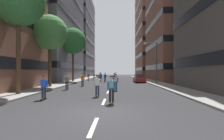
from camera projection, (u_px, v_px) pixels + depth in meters
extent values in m
plane|color=#28282B|center=(112.00, 82.00, 30.38)|extent=(133.18, 133.18, 0.00)
cube|color=gray|center=(75.00, 81.00, 33.36)|extent=(2.68, 61.04, 0.14)
cube|color=gray|center=(150.00, 81.00, 32.94)|extent=(2.68, 61.04, 0.14)
cube|color=silver|center=(94.00, 126.00, 6.19)|extent=(0.16, 2.20, 0.01)
cube|color=silver|center=(104.00, 102.00, 11.19)|extent=(0.16, 2.20, 0.01)
cube|color=silver|center=(108.00, 92.00, 16.19)|extent=(0.16, 2.20, 0.01)
cube|color=silver|center=(110.00, 87.00, 21.18)|extent=(0.16, 2.20, 0.01)
cube|color=silver|center=(111.00, 84.00, 26.18)|extent=(0.16, 2.20, 0.01)
cube|color=silver|center=(112.00, 82.00, 31.18)|extent=(0.16, 2.20, 0.01)
cube|color=silver|center=(113.00, 80.00, 36.18)|extent=(0.16, 2.20, 0.01)
cube|color=silver|center=(113.00, 79.00, 41.18)|extent=(0.16, 2.20, 0.01)
cube|color=silver|center=(114.00, 78.00, 46.17)|extent=(0.16, 2.20, 0.01)
cube|color=silver|center=(114.00, 78.00, 51.17)|extent=(0.16, 2.20, 0.01)
cube|color=silver|center=(114.00, 77.00, 56.17)|extent=(0.16, 2.20, 0.01)
cube|color=slate|center=(47.00, 11.00, 37.83)|extent=(12.09, 21.42, 31.35)
cube|color=black|center=(47.00, 66.00, 37.75)|extent=(12.21, 21.54, 1.10)
cube|color=black|center=(47.00, 43.00, 37.78)|extent=(12.21, 21.54, 1.10)
cube|color=black|center=(47.00, 20.00, 37.81)|extent=(12.21, 21.54, 1.10)
cube|color=slate|center=(75.00, 37.00, 62.68)|extent=(12.09, 21.42, 29.73)
cube|color=black|center=(75.00, 69.00, 62.61)|extent=(12.21, 21.54, 1.10)
cube|color=black|center=(75.00, 55.00, 62.64)|extent=(12.21, 21.54, 1.10)
cube|color=black|center=(75.00, 42.00, 62.67)|extent=(12.21, 21.54, 1.10)
cube|color=black|center=(75.00, 29.00, 62.70)|extent=(12.21, 21.54, 1.10)
cube|color=black|center=(75.00, 16.00, 62.73)|extent=(12.21, 21.54, 1.10)
cube|color=black|center=(75.00, 3.00, 62.76)|extent=(12.21, 21.54, 1.10)
cube|color=brown|center=(180.00, 15.00, 36.97)|extent=(12.09, 17.18, 28.73)
cube|color=black|center=(180.00, 67.00, 36.90)|extent=(12.21, 17.30, 1.10)
cube|color=black|center=(180.00, 46.00, 36.93)|extent=(12.21, 17.30, 1.10)
cube|color=black|center=(180.00, 24.00, 36.96)|extent=(12.21, 17.30, 1.10)
cube|color=black|center=(180.00, 2.00, 36.99)|extent=(12.21, 17.30, 1.10)
cube|color=brown|center=(155.00, 26.00, 61.86)|extent=(12.09, 20.91, 37.36)
cube|color=black|center=(155.00, 69.00, 61.76)|extent=(12.21, 21.03, 1.10)
cube|color=black|center=(155.00, 56.00, 61.79)|extent=(12.21, 21.03, 1.10)
cube|color=black|center=(155.00, 44.00, 61.82)|extent=(12.21, 21.03, 1.10)
cube|color=black|center=(155.00, 31.00, 61.85)|extent=(12.21, 21.03, 1.10)
cube|color=black|center=(154.00, 19.00, 61.88)|extent=(12.21, 21.03, 1.10)
cube|color=black|center=(154.00, 6.00, 61.91)|extent=(12.21, 21.03, 1.10)
cube|color=maroon|center=(139.00, 79.00, 30.09)|extent=(1.80, 4.40, 0.70)
cube|color=#2D3338|center=(139.00, 76.00, 29.94)|extent=(1.60, 2.10, 0.64)
cylinder|color=black|center=(134.00, 80.00, 31.56)|extent=(0.22, 0.64, 0.64)
cylinder|color=black|center=(142.00, 80.00, 31.51)|extent=(0.22, 0.64, 0.64)
cylinder|color=black|center=(136.00, 81.00, 28.66)|extent=(0.22, 0.64, 0.64)
cylinder|color=black|center=(145.00, 81.00, 28.61)|extent=(0.22, 0.64, 0.64)
cylinder|color=#4C3823|center=(18.00, 56.00, 14.08)|extent=(0.36, 0.36, 6.40)
sphere|color=#387A3D|center=(19.00, 0.00, 14.11)|extent=(4.37, 4.37, 4.37)
cylinder|color=#4C3823|center=(73.00, 66.00, 31.63)|extent=(0.36, 0.36, 5.88)
sphere|color=#2D6B33|center=(73.00, 41.00, 31.66)|extent=(4.92, 4.92, 4.92)
cylinder|color=#4C3823|center=(50.00, 65.00, 20.77)|extent=(0.36, 0.36, 5.22)
sphere|color=#478442|center=(50.00, 32.00, 20.80)|extent=(4.29, 4.29, 4.29)
cylinder|color=#3F3F44|center=(157.00, 63.00, 26.46)|extent=(0.16, 0.16, 6.50)
cylinder|color=#3F3F44|center=(151.00, 43.00, 26.51)|extent=(1.80, 0.10, 0.10)
ellipsoid|color=silver|center=(145.00, 44.00, 26.53)|extent=(0.50, 0.30, 0.24)
cube|color=brown|center=(88.00, 80.00, 35.33)|extent=(0.21, 0.90, 0.02)
cylinder|color=#D8BF4C|center=(89.00, 80.00, 35.65)|extent=(0.18, 0.07, 0.07)
cylinder|color=#D8BF4C|center=(88.00, 81.00, 35.01)|extent=(0.18, 0.07, 0.07)
cylinder|color=tan|center=(88.00, 78.00, 35.34)|extent=(0.14, 0.14, 0.80)
cylinder|color=tan|center=(89.00, 78.00, 35.34)|extent=(0.14, 0.14, 0.80)
cube|color=blue|center=(88.00, 75.00, 35.34)|extent=(0.32, 0.20, 0.55)
cylinder|color=blue|center=(87.00, 75.00, 35.39)|extent=(0.09, 0.23, 0.55)
cylinder|color=blue|center=(90.00, 75.00, 35.39)|extent=(0.09, 0.23, 0.55)
sphere|color=#997051|center=(88.00, 73.00, 35.36)|extent=(0.22, 0.22, 0.22)
sphere|color=black|center=(88.00, 73.00, 35.36)|extent=(0.21, 0.21, 0.21)
cube|color=#A52626|center=(88.00, 75.00, 35.16)|extent=(0.26, 0.16, 0.40)
cube|color=brown|center=(116.00, 90.00, 17.30)|extent=(0.21, 0.90, 0.02)
cylinder|color=#D8BF4C|center=(116.00, 90.00, 17.62)|extent=(0.18, 0.07, 0.07)
cylinder|color=#D8BF4C|center=(116.00, 91.00, 16.98)|extent=(0.18, 0.07, 0.07)
cylinder|color=#2D334C|center=(115.00, 86.00, 17.31)|extent=(0.14, 0.14, 0.80)
cylinder|color=#2D334C|center=(117.00, 86.00, 17.30)|extent=(0.14, 0.14, 0.80)
cube|color=blue|center=(116.00, 79.00, 17.31)|extent=(0.32, 0.20, 0.55)
cylinder|color=blue|center=(114.00, 80.00, 17.37)|extent=(0.09, 0.23, 0.55)
cylinder|color=blue|center=(118.00, 80.00, 17.35)|extent=(0.09, 0.23, 0.55)
sphere|color=beige|center=(116.00, 75.00, 17.33)|extent=(0.22, 0.22, 0.22)
sphere|color=black|center=(116.00, 75.00, 17.33)|extent=(0.21, 0.21, 0.21)
cube|color=beige|center=(116.00, 79.00, 17.13)|extent=(0.26, 0.16, 0.40)
cube|color=brown|center=(67.00, 89.00, 18.22)|extent=(0.32, 0.92, 0.02)
cylinder|color=#D8BF4C|center=(67.00, 89.00, 18.53)|extent=(0.19, 0.09, 0.07)
cylinder|color=#D8BF4C|center=(66.00, 90.00, 17.90)|extent=(0.19, 0.09, 0.07)
cylinder|color=#2D334C|center=(66.00, 85.00, 18.21)|extent=(0.16, 0.16, 0.80)
cylinder|color=#2D334C|center=(68.00, 85.00, 18.23)|extent=(0.16, 0.16, 0.80)
cube|color=orange|center=(67.00, 79.00, 18.22)|extent=(0.34, 0.24, 0.55)
cylinder|color=orange|center=(65.00, 79.00, 18.25)|extent=(0.12, 0.24, 0.55)
cylinder|color=orange|center=(69.00, 79.00, 18.29)|extent=(0.12, 0.24, 0.55)
sphere|color=beige|center=(67.00, 75.00, 18.25)|extent=(0.22, 0.22, 0.22)
sphere|color=black|center=(67.00, 74.00, 18.25)|extent=(0.21, 0.21, 0.21)
cube|color=#3F72BF|center=(67.00, 79.00, 18.04)|extent=(0.28, 0.19, 0.40)
cube|color=brown|center=(97.00, 96.00, 13.32)|extent=(0.22, 0.90, 0.02)
cylinder|color=#D8BF4C|center=(98.00, 96.00, 13.64)|extent=(0.18, 0.07, 0.07)
cylinder|color=#D8BF4C|center=(97.00, 97.00, 13.00)|extent=(0.18, 0.07, 0.07)
cylinder|color=#2D334C|center=(96.00, 90.00, 13.33)|extent=(0.14, 0.14, 0.80)
cylinder|color=#2D334C|center=(98.00, 90.00, 13.32)|extent=(0.14, 0.14, 0.80)
cube|color=white|center=(97.00, 82.00, 13.33)|extent=(0.32, 0.21, 0.55)
cylinder|color=white|center=(95.00, 82.00, 13.39)|extent=(0.10, 0.23, 0.55)
cylinder|color=white|center=(100.00, 82.00, 13.37)|extent=(0.10, 0.23, 0.55)
sphere|color=tan|center=(97.00, 76.00, 13.35)|extent=(0.22, 0.22, 0.22)
sphere|color=black|center=(97.00, 76.00, 13.35)|extent=(0.21, 0.21, 0.21)
cube|color=brown|center=(105.00, 81.00, 31.42)|extent=(0.41, 0.92, 0.02)
cylinder|color=#D8BF4C|center=(106.00, 82.00, 31.73)|extent=(0.19, 0.11, 0.07)
cylinder|color=#D8BF4C|center=(105.00, 82.00, 31.11)|extent=(0.19, 0.11, 0.07)
cylinder|color=#2D334C|center=(105.00, 79.00, 31.44)|extent=(0.17, 0.17, 0.80)
cylinder|color=#2D334C|center=(106.00, 79.00, 31.40)|extent=(0.17, 0.17, 0.80)
cube|color=blue|center=(105.00, 76.00, 31.42)|extent=(0.36, 0.27, 0.55)
cylinder|color=blue|center=(104.00, 76.00, 31.53)|extent=(0.14, 0.24, 0.55)
cylinder|color=blue|center=(106.00, 76.00, 31.41)|extent=(0.14, 0.24, 0.55)
sphere|color=tan|center=(105.00, 73.00, 31.45)|extent=(0.22, 0.22, 0.22)
sphere|color=black|center=(105.00, 73.00, 31.45)|extent=(0.21, 0.21, 0.21)
cube|color=#3F72BF|center=(105.00, 76.00, 31.25)|extent=(0.29, 0.22, 0.40)
cube|color=brown|center=(44.00, 98.00, 11.96)|extent=(0.20, 0.90, 0.02)
cylinder|color=#D8BF4C|center=(46.00, 98.00, 12.28)|extent=(0.18, 0.07, 0.07)
cylinder|color=#D8BF4C|center=(42.00, 100.00, 11.64)|extent=(0.18, 0.07, 0.07)
cylinder|color=#2D334C|center=(43.00, 93.00, 11.97)|extent=(0.14, 0.14, 0.80)
cylinder|color=#2D334C|center=(45.00, 93.00, 11.96)|extent=(0.14, 0.14, 0.80)
cube|color=blue|center=(44.00, 83.00, 11.97)|extent=(0.32, 0.20, 0.55)
cylinder|color=blue|center=(41.00, 84.00, 12.02)|extent=(0.09, 0.23, 0.55)
cylinder|color=blue|center=(47.00, 84.00, 12.01)|extent=(0.09, 0.23, 0.55)
sphere|color=#997051|center=(44.00, 77.00, 11.99)|extent=(0.22, 0.22, 0.22)
sphere|color=black|center=(44.00, 76.00, 11.99)|extent=(0.21, 0.21, 0.21)
cube|color=brown|center=(111.00, 102.00, 10.49)|extent=(0.24, 0.91, 0.02)
cylinder|color=#D8BF4C|center=(111.00, 102.00, 10.81)|extent=(0.18, 0.08, 0.07)
cylinder|color=#D8BF4C|center=(111.00, 104.00, 10.17)|extent=(0.18, 0.08, 0.07)
cylinder|color=black|center=(110.00, 96.00, 10.49)|extent=(0.15, 0.15, 0.80)
cylinder|color=black|center=(113.00, 96.00, 10.49)|extent=(0.15, 0.15, 0.80)
cube|color=blue|center=(111.00, 85.00, 10.49)|extent=(0.33, 0.22, 0.55)
cylinder|color=blue|center=(108.00, 85.00, 10.54)|extent=(0.10, 0.23, 0.55)
cylinder|color=blue|center=(115.00, 85.00, 10.55)|extent=(0.10, 0.23, 0.55)
sphere|color=tan|center=(111.00, 78.00, 10.52)|extent=(0.22, 0.22, 0.22)
sphere|color=black|center=(111.00, 77.00, 10.52)|extent=(0.21, 0.21, 0.21)
cube|color=#4C8C4C|center=(111.00, 85.00, 10.31)|extent=(0.27, 0.17, 0.40)
cube|color=brown|center=(94.00, 80.00, 37.80)|extent=(0.35, 0.92, 0.02)
cylinder|color=#D8BF4C|center=(94.00, 80.00, 38.11)|extent=(0.19, 0.10, 0.07)
cylinder|color=#D8BF4C|center=(93.00, 80.00, 37.48)|extent=(0.19, 0.10, 0.07)
cylinder|color=tan|center=(94.00, 78.00, 37.82)|extent=(0.16, 0.16, 0.80)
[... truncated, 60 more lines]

